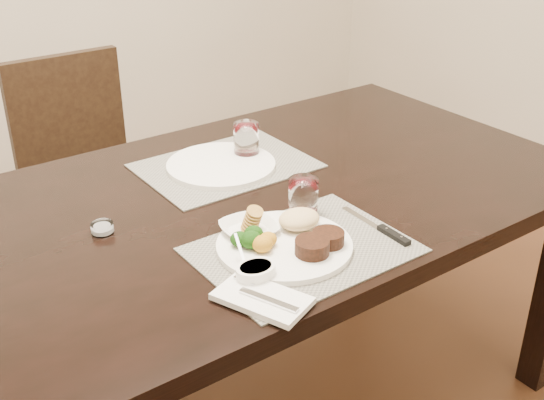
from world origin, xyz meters
TOP-DOWN VIEW (x-y plane):
  - dining_table at (0.00, 0.00)m, footprint 2.00×1.00m
  - chair_far at (0.00, 0.93)m, footprint 0.42×0.42m
  - placemat_near at (0.04, -0.30)m, footprint 0.46×0.34m
  - placemat_far at (0.14, 0.18)m, footprint 0.46×0.34m
  - dinner_plate at (0.02, -0.28)m, footprint 0.30×0.30m
  - napkin_fork at (-0.15, -0.41)m, footprint 0.16×0.21m
  - steak_knife at (0.24, -0.36)m, footprint 0.02×0.22m
  - cracker_bowl at (-0.03, -0.18)m, footprint 0.14×0.14m
  - sauce_ramekin at (-0.11, -0.34)m, footprint 0.09×0.13m
  - wine_glass_near at (0.13, -0.18)m, footprint 0.07×0.07m
  - far_plate at (0.12, 0.17)m, footprint 0.30×0.30m
  - wine_glass_far at (0.22, 0.20)m, footprint 0.07×0.07m
  - salt_cellar at (-0.29, 0.03)m, footprint 0.05×0.05m

SIDE VIEW (x-z plane):
  - chair_far at x=0.00m, z-range 0.05..0.95m
  - dining_table at x=0.00m, z-range 0.29..1.04m
  - placemat_near at x=0.04m, z-range 0.75..0.75m
  - placemat_far at x=0.14m, z-range 0.75..0.75m
  - steak_knife at x=0.24m, z-range 0.75..0.76m
  - far_plate at x=0.12m, z-range 0.75..0.77m
  - salt_cellar at x=-0.29m, z-range 0.75..0.77m
  - napkin_fork at x=-0.15m, z-range 0.75..0.77m
  - dinner_plate at x=0.02m, z-range 0.74..0.80m
  - cracker_bowl at x=-0.03m, z-range 0.74..0.80m
  - sauce_ramekin at x=-0.11m, z-range 0.74..0.81m
  - wine_glass_near at x=0.13m, z-range 0.75..0.85m
  - wine_glass_far at x=0.22m, z-range 0.75..0.85m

